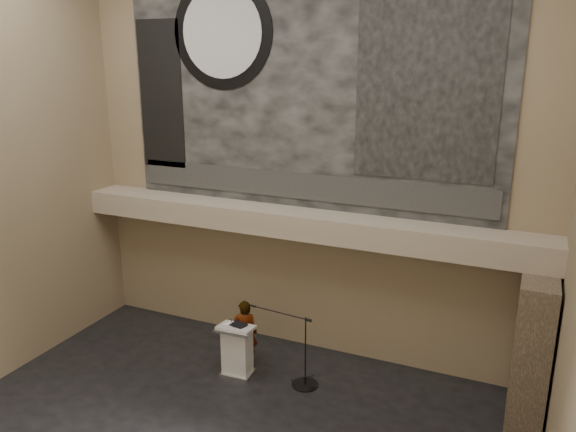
% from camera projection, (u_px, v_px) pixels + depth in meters
% --- Properties ---
extents(wall_back, '(10.00, 0.02, 8.50)m').
position_uv_depth(wall_back, '(304.00, 157.00, 11.48)').
color(wall_back, '#8A7457').
rests_on(wall_back, floor).
extents(soffit, '(10.00, 0.80, 0.50)m').
position_uv_depth(soffit, '(296.00, 223.00, 11.49)').
color(soffit, tan).
rests_on(soffit, wall_back).
extents(sprinkler_left, '(0.04, 0.04, 0.06)m').
position_uv_depth(sprinkler_left, '(227.00, 227.00, 12.14)').
color(sprinkler_left, '#B2893D').
rests_on(sprinkler_left, soffit).
extents(sprinkler_right, '(0.04, 0.04, 0.06)m').
position_uv_depth(sprinkler_right, '(386.00, 249.00, 10.78)').
color(sprinkler_right, '#B2893D').
rests_on(sprinkler_right, soffit).
extents(banner, '(8.00, 0.05, 5.00)m').
position_uv_depth(banner, '(304.00, 84.00, 11.05)').
color(banner, black).
rests_on(banner, wall_back).
extents(banner_text_strip, '(7.76, 0.02, 0.55)m').
position_uv_depth(banner_text_strip, '(302.00, 186.00, 11.58)').
color(banner_text_strip, '#2B2B2B').
rests_on(banner_text_strip, banner).
extents(banner_clock_rim, '(2.30, 0.02, 2.30)m').
position_uv_depth(banner_clock_rim, '(222.00, 32.00, 11.44)').
color(banner_clock_rim, black).
rests_on(banner_clock_rim, banner).
extents(banner_clock_face, '(1.84, 0.02, 1.84)m').
position_uv_depth(banner_clock_face, '(221.00, 32.00, 11.42)').
color(banner_clock_face, silver).
rests_on(banner_clock_face, banner).
extents(banner_building_print, '(2.60, 0.02, 3.60)m').
position_uv_depth(banner_building_print, '(427.00, 82.00, 10.05)').
color(banner_building_print, black).
rests_on(banner_building_print, banner).
extents(banner_brick_print, '(1.10, 0.02, 3.20)m').
position_uv_depth(banner_brick_print, '(161.00, 95.00, 12.42)').
color(banner_brick_print, black).
rests_on(banner_brick_print, banner).
extents(stone_pier, '(0.60, 1.40, 2.70)m').
position_uv_depth(stone_pier, '(532.00, 349.00, 9.73)').
color(stone_pier, '#433729').
rests_on(stone_pier, floor).
extents(lectern, '(0.71, 0.53, 1.13)m').
position_uv_depth(lectern, '(237.00, 350.00, 11.25)').
color(lectern, silver).
rests_on(lectern, floor).
extents(binder, '(0.33, 0.29, 0.04)m').
position_uv_depth(binder, '(239.00, 325.00, 11.10)').
color(binder, black).
rests_on(binder, lectern).
extents(papers, '(0.30, 0.35, 0.00)m').
position_uv_depth(papers, '(229.00, 325.00, 11.14)').
color(papers, white).
rests_on(papers, lectern).
extents(speaker_person, '(0.62, 0.52, 1.44)m').
position_uv_depth(speaker_person, '(245.00, 333.00, 11.62)').
color(speaker_person, silver).
rests_on(speaker_person, floor).
extents(mic_stand, '(1.52, 0.52, 1.47)m').
position_uv_depth(mic_stand, '(303.00, 375.00, 11.01)').
color(mic_stand, black).
rests_on(mic_stand, floor).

